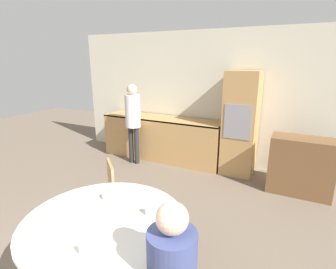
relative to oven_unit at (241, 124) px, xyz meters
name	(u,v)px	position (x,y,z in m)	size (l,w,h in m)	color
wall_back	(214,99)	(-0.63, 0.34, 0.36)	(6.22, 0.05, 2.60)	beige
kitchen_counter	(162,138)	(-1.60, -0.01, -0.48)	(2.56, 0.60, 0.89)	tan
oven_unit	(241,124)	(0.00, 0.00, 0.00)	(0.57, 0.59, 1.87)	tan
sideboard	(301,166)	(1.04, -0.37, -0.48)	(0.93, 0.45, 0.91)	brown
dining_table	(106,240)	(-0.43, -3.22, -0.38)	(1.36, 1.36, 0.77)	brown
chair_far_left	(104,194)	(-1.06, -2.51, -0.44)	(0.57, 0.57, 0.88)	tan
person_standing	(133,115)	(-1.99, -0.49, 0.06)	(0.30, 0.30, 1.60)	#262628
cup	(149,210)	(-0.13, -2.99, -0.13)	(0.06, 0.06, 0.08)	white
bowl_near	(164,236)	(0.13, -3.21, -0.15)	(0.16, 0.16, 0.04)	silver
bowl_centre	(112,195)	(-0.61, -2.90, -0.15)	(0.18, 0.18, 0.05)	silver
salt_shaker	(82,249)	(-0.30, -3.61, -0.13)	(0.03, 0.03, 0.09)	white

